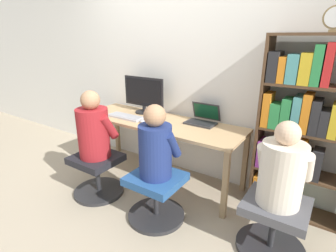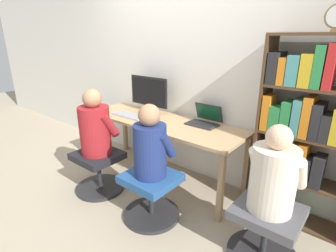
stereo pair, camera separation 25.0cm
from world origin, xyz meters
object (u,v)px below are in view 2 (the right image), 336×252
at_px(office_chair_left, 99,169).
at_px(person_at_laptop, 150,145).
at_px(office_chair_right, 151,194).
at_px(office_chair_side, 265,231).
at_px(bookshelf, 297,136).
at_px(person_at_monitor, 95,127).
at_px(person_near_shelf, 274,175).
at_px(laptop, 204,120).
at_px(desktop_monitor, 149,94).
at_px(keyboard, 130,115).

height_order(office_chair_left, person_at_laptop, person_at_laptop).
bearing_deg(office_chair_right, office_chair_side, 10.44).
bearing_deg(office_chair_right, bookshelf, 38.98).
distance_m(person_at_monitor, person_near_shelf, 1.77).
height_order(bookshelf, office_chair_side, bookshelf).
relative_size(laptop, person_at_monitor, 0.47).
distance_m(office_chair_right, person_at_monitor, 0.91).
distance_m(desktop_monitor, office_chair_side, 1.99).
relative_size(office_chair_side, person_near_shelf, 0.83).
relative_size(office_chair_right, person_at_monitor, 0.77).
bearing_deg(desktop_monitor, person_at_monitor, -90.29).
bearing_deg(person_at_monitor, keyboard, 93.91).
bearing_deg(office_chair_left, office_chair_right, 1.52).
bearing_deg(person_at_monitor, person_near_shelf, 6.60).
height_order(person_at_monitor, bookshelf, bookshelf).
height_order(laptop, office_chair_right, laptop).
bearing_deg(keyboard, person_near_shelf, -9.93).
relative_size(desktop_monitor, person_near_shelf, 0.90).
bearing_deg(person_at_laptop, keyboard, 148.03).
relative_size(office_chair_left, bookshelf, 0.32).
distance_m(office_chair_right, office_chair_side, 1.01).
height_order(office_chair_right, person_at_laptop, person_at_laptop).
distance_m(office_chair_left, person_at_laptop, 0.90).
bearing_deg(bookshelf, office_chair_left, -154.99).
bearing_deg(person_at_monitor, office_chair_side, 6.44).
relative_size(person_at_monitor, person_near_shelf, 1.07).
relative_size(laptop, person_at_laptop, 0.49).
bearing_deg(person_at_monitor, office_chair_left, -90.00).
height_order(keyboard, office_chair_right, keyboard).
bearing_deg(office_chair_left, person_near_shelf, 6.77).
bearing_deg(office_chair_left, bookshelf, 25.01).
bearing_deg(person_near_shelf, bookshelf, 91.60).
bearing_deg(laptop, person_near_shelf, -33.27).
relative_size(laptop, office_chair_side, 0.61).
height_order(keyboard, person_at_laptop, person_at_laptop).
xyz_separation_m(person_at_monitor, person_at_laptop, (0.76, 0.02, -0.01)).
distance_m(laptop, bookshelf, 0.94).
distance_m(keyboard, person_at_monitor, 0.52).
height_order(desktop_monitor, keyboard, desktop_monitor).
xyz_separation_m(person_at_laptop, person_near_shelf, (1.00, 0.18, -0.01)).
xyz_separation_m(bookshelf, person_near_shelf, (0.02, -0.60, -0.11)).
height_order(office_chair_side, person_near_shelf, person_near_shelf).
relative_size(office_chair_right, bookshelf, 0.32).
relative_size(desktop_monitor, person_at_laptop, 0.88).
height_order(laptop, keyboard, laptop).
xyz_separation_m(laptop, person_at_monitor, (-0.80, -0.83, -0.03)).
relative_size(desktop_monitor, bookshelf, 0.35).
distance_m(desktop_monitor, office_chair_right, 1.30).
distance_m(desktop_monitor, office_chair_left, 1.08).
height_order(laptop, person_near_shelf, person_near_shelf).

